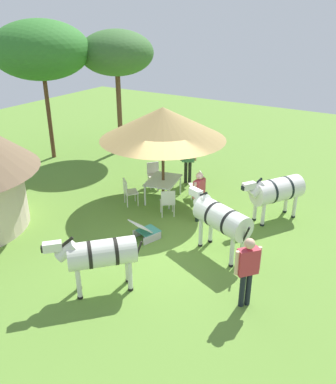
{
  "coord_description": "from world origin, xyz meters",
  "views": [
    {
      "loc": [
        -8.54,
        -5.23,
        5.96
      ],
      "look_at": [
        0.67,
        0.52,
        1.0
      ],
      "focal_mm": 37.44,
      "sensor_mm": 36.0,
      "label": 1
    }
  ],
  "objects": [
    {
      "name": "patio_chair_near_hut",
      "position": [
        2.71,
        2.42,
        0.52
      ],
      "size": [
        0.61,
        0.61,
        0.9
      ],
      "rotation": [
        0.0,
        0.0,
        -3.85
      ],
      "color": "white",
      "rests_on": "ground_plane"
    },
    {
      "name": "guest_beside_umbrella",
      "position": [
        3.65,
        1.51,
        1.03
      ],
      "size": [
        0.41,
        0.54,
        1.71
      ],
      "rotation": [
        0.0,
        0.0,
        5.23
      ],
      "color": "black",
      "rests_on": "ground_plane"
    },
    {
      "name": "zebra_nearest_camera",
      "position": [
        -2.95,
        0.06,
        0.98
      ],
      "size": [
        1.74,
        1.66,
        1.52
      ],
      "rotation": [
        0.0,
        0.0,
        0.82
      ],
      "color": "silver",
      "rests_on": "ground_plane"
    },
    {
      "name": "standing_watcher",
      "position": [
        -1.68,
        -2.93,
        1.02
      ],
      "size": [
        0.49,
        0.46,
        1.7
      ],
      "rotation": [
        0.0,
        0.0,
        -0.69
      ],
      "color": "black",
      "rests_on": "ground_plane"
    },
    {
      "name": "striped_lounge_chair",
      "position": [
        -0.53,
        0.53,
        0.26
      ],
      "size": [
        0.92,
        0.76,
        0.66
      ],
      "rotation": [
        0.0,
        0.0,
        4.37
      ],
      "color": "teal",
      "rests_on": "ground_plane"
    },
    {
      "name": "shade_umbrella",
      "position": [
        1.92,
        1.5,
        2.68
      ],
      "size": [
        4.08,
        4.08,
        3.2
      ],
      "color": "brown",
      "rests_on": "ground_plane"
    },
    {
      "name": "zebra_toward_hut",
      "position": [
        -0.07,
        -1.55,
        1.04
      ],
      "size": [
        1.19,
        2.14,
        1.58
      ],
      "rotation": [
        0.0,
        0.0,
        5.91
      ],
      "color": "silver",
      "rests_on": "ground_plane"
    },
    {
      "name": "patio_dining_table",
      "position": [
        1.92,
        1.5,
        0.66
      ],
      "size": [
        1.53,
        1.24,
        0.74
      ],
      "rotation": [
        0.0,
        0.0,
        0.23
      ],
      "color": "silver",
      "rests_on": "ground_plane"
    },
    {
      "name": "zebra_by_umbrella",
      "position": [
        2.54,
        -2.16,
        0.97
      ],
      "size": [
        2.02,
        1.48,
        1.5
      ],
      "rotation": [
        0.0,
        0.0,
        1.01
      ],
      "color": "silver",
      "rests_on": "ground_plane"
    },
    {
      "name": "acacia_tree_behind_hut",
      "position": [
        3.04,
        7.98,
        4.49
      ],
      "size": [
        3.91,
        3.91,
        5.67
      ],
      "color": "brown",
      "rests_on": "ground_plane"
    },
    {
      "name": "patio_chair_east_end",
      "position": [
        0.98,
        2.26,
        0.52
      ],
      "size": [
        0.6,
        0.61,
        0.9
      ],
      "rotation": [
        0.0,
        0.0,
        -2.25
      ],
      "color": "silver",
      "rests_on": "ground_plane"
    },
    {
      "name": "patio_chair_near_lawn",
      "position": [
        0.98,
        0.73,
        0.52
      ],
      "size": [
        0.6,
        0.61,
        0.9
      ],
      "rotation": [
        0.0,
        0.0,
        -0.88
      ],
      "color": "silver",
      "rests_on": "ground_plane"
    },
    {
      "name": "ground_plane",
      "position": [
        0.0,
        0.0,
        0.0
      ],
      "size": [
        36.0,
        36.0,
        0.0
      ],
      "primitive_type": "plane",
      "color": "olive"
    },
    {
      "name": "patio_chair_west_end",
      "position": [
        2.71,
        0.58,
        0.52
      ],
      "size": [
        0.61,
        0.61,
        0.9
      ],
      "rotation": [
        0.0,
        0.0,
        0.71
      ],
      "color": "white",
      "rests_on": "ground_plane"
    },
    {
      "name": "acacia_tree_left_background",
      "position": [
        5.34,
        6.0,
        4.29
      ],
      "size": [
        3.15,
        3.15,
        5.26
      ],
      "color": "brown",
      "rests_on": "ground_plane"
    },
    {
      "name": "guest_behind_table",
      "position": [
        1.24,
        -0.23,
        0.96
      ],
      "size": [
        0.57,
        0.22,
        1.6
      ],
      "rotation": [
        0.0,
        0.0,
        6.25
      ],
      "color": "black",
      "rests_on": "ground_plane"
    }
  ]
}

